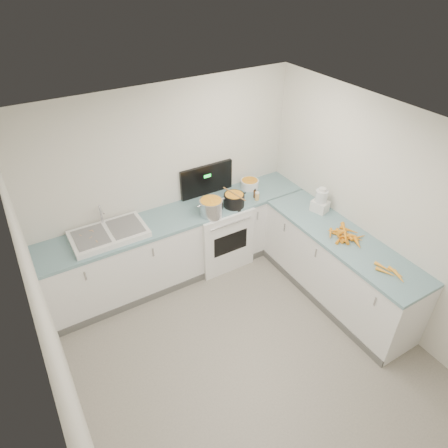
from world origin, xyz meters
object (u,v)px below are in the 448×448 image
steel_pot (211,208)px  sink (109,234)px  spice_jar (257,197)px  food_processor (321,201)px  stove (218,232)px  mixing_bowl (250,184)px  extract_bottle (255,194)px  black_pot (234,201)px

steel_pot → sink: bearing=171.3°
spice_jar → food_processor: size_ratio=0.30×
stove → food_processor: stove is taller
sink → mixing_bowl: bearing=3.0°
stove → extract_bottle: (0.50, -0.13, 0.52)m
steel_pot → mixing_bowl: bearing=21.0°
mixing_bowl → extract_bottle: (-0.08, -0.25, -0.01)m
black_pot → food_processor: 1.09m
mixing_bowl → spice_jar: (-0.09, -0.32, -0.01)m
stove → black_pot: stove is taller
extract_bottle → food_processor: bearing=-52.9°
mixing_bowl → extract_bottle: bearing=-108.4°
stove → mixing_bowl: stove is taller
black_pot → mixing_bowl: 0.52m
steel_pot → spice_jar: (0.69, -0.02, -0.04)m
sink → mixing_bowl: (2.04, 0.11, 0.02)m
steel_pot → extract_bottle: size_ratio=2.85×
stove → sink: (-1.45, 0.02, 0.50)m
mixing_bowl → sink: bearing=-177.0°
stove → steel_pot: (-0.19, -0.18, 0.56)m
mixing_bowl → extract_bottle: mixing_bowl is taller
stove → black_pot: bearing=-47.4°
stove → spice_jar: stove is taller
steel_pot → mixing_bowl: 0.84m
stove → extract_bottle: bearing=-14.7°
spice_jar → food_processor: 0.83m
steel_pot → mixing_bowl: size_ratio=1.18×
food_processor → stove: bearing=141.2°
steel_pot → black_pot: (0.35, 0.01, -0.01)m
sink → black_pot: size_ratio=3.22×
mixing_bowl → steel_pot: bearing=-159.0°
sink → food_processor: food_processor is taller
steel_pot → extract_bottle: 0.70m
sink → black_pot: bearing=-6.4°
steel_pot → food_processor: 1.38m
sink → steel_pot: 1.27m
steel_pot → extract_bottle: (0.69, 0.05, -0.04)m
steel_pot → black_pot: size_ratio=1.12×
stove → extract_bottle: stove is taller
sink → extract_bottle: bearing=-4.3°
stove → steel_pot: bearing=-137.8°
sink → extract_bottle: sink is taller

